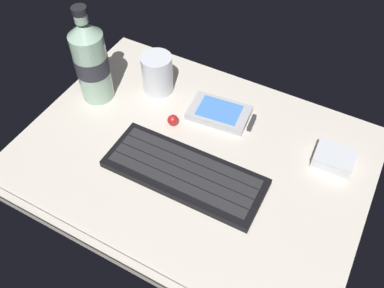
{
  "coord_description": "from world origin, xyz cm",
  "views": [
    {
      "loc": [
        22.85,
        -42.24,
        60.65
      ],
      "look_at": [
        0.0,
        0.0,
        3.0
      ],
      "focal_mm": 38.69,
      "sensor_mm": 36.0,
      "label": 1
    }
  ],
  "objects": [
    {
      "name": "juice_cup",
      "position": [
        -14.84,
        12.35,
        3.91
      ],
      "size": [
        6.4,
        6.4,
        8.5
      ],
      "color": "silver",
      "rests_on": "ground_plane"
    },
    {
      "name": "ground_plane",
      "position": [
        0.0,
        -0.23,
        -0.99
      ],
      "size": [
        64.0,
        48.0,
        2.8
      ],
      "color": "beige"
    },
    {
      "name": "trackball_mouse",
      "position": [
        -7.0,
        5.0,
        1.1
      ],
      "size": [
        2.2,
        2.2,
        2.2
      ],
      "primitive_type": "sphere",
      "color": "red",
      "rests_on": "ground_plane"
    },
    {
      "name": "water_bottle",
      "position": [
        -25.03,
        4.78,
        9.01
      ],
      "size": [
        6.73,
        6.73,
        20.8
      ],
      "color": "#9EC1A8",
      "rests_on": "ground_plane"
    },
    {
      "name": "handheld_device",
      "position": [
        0.66,
        11.52,
        0.73
      ],
      "size": [
        13.29,
        8.73,
        1.5
      ],
      "color": "#B7BABF",
      "rests_on": "ground_plane"
    },
    {
      "name": "keyboard",
      "position": [
        1.1,
        -4.86,
        0.81
      ],
      "size": [
        29.09,
        11.25,
        1.7
      ],
      "color": "black",
      "rests_on": "ground_plane"
    },
    {
      "name": "charger_block",
      "position": [
        23.63,
        10.69,
        1.2
      ],
      "size": [
        7.25,
        5.92,
        2.4
      ],
      "primitive_type": "cube",
      "rotation": [
        0.0,
        0.0,
        0.05
      ],
      "color": "silver",
      "rests_on": "ground_plane"
    }
  ]
}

